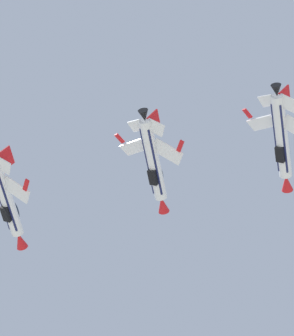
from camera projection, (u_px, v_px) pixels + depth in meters
The scene contains 3 objects.
fighter_jet_left_wing at pixel (5, 198), 102.34m from camera, with size 8.97×15.90×5.73m.
fighter_jet_right_wing at pixel (153, 162), 103.43m from camera, with size 9.23×15.90×5.45m.
fighter_jet_left_outer at pixel (281, 139), 101.37m from camera, with size 8.77×15.90×6.03m.
Camera 1 is at (2.94, -2.18, 1.56)m, focal length 82.87 mm.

